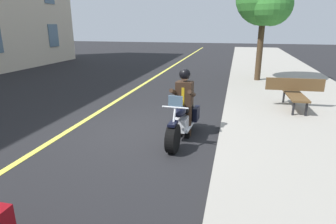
{
  "coord_description": "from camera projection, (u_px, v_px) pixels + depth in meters",
  "views": [
    {
      "loc": [
        6.77,
        2.3,
        2.75
      ],
      "look_at": [
        0.45,
        0.79,
        0.75
      ],
      "focal_mm": 30.4,
      "sensor_mm": 36.0,
      "label": 1
    }
  ],
  "objects": [
    {
      "name": "ground_plane",
      "position": [
        143.0,
        132.0,
        7.62
      ],
      "size": [
        80.0,
        80.0,
        0.0
      ],
      "primitive_type": "plane",
      "color": "black"
    },
    {
      "name": "sidewalk_curb",
      "position": [
        328.0,
        145.0,
        6.59
      ],
      "size": [
        60.0,
        5.0,
        0.15
      ],
      "primitive_type": "cube",
      "color": "#9E998E",
      "rests_on": "ground_plane"
    },
    {
      "name": "lane_center_stripe",
      "position": [
        76.0,
        126.0,
        8.06
      ],
      "size": [
        60.0,
        0.16,
        0.01
      ],
      "primitive_type": "cube",
      "color": "#E5DB4C",
      "rests_on": "ground_plane"
    },
    {
      "name": "motorcycle_main",
      "position": [
        182.0,
        121.0,
        7.06
      ],
      "size": [
        2.22,
        0.67,
        1.26
      ],
      "color": "black",
      "rests_on": "ground_plane"
    },
    {
      "name": "rider_main",
      "position": [
        184.0,
        97.0,
        7.06
      ],
      "size": [
        0.64,
        0.57,
        1.74
      ],
      "color": "black",
      "rests_on": "ground_plane"
    },
    {
      "name": "bench_sidewalk",
      "position": [
        295.0,
        91.0,
        9.14
      ],
      "size": [
        1.82,
        1.8,
        0.95
      ],
      "color": "brown",
      "rests_on": "sidewalk_curb"
    }
  ]
}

